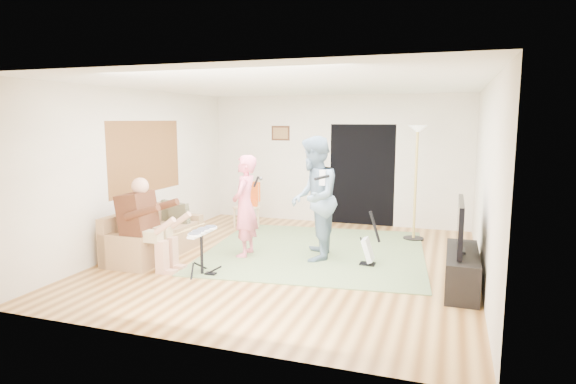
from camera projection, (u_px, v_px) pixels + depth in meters
The scene contains 19 objects.
floor at pixel (292, 261), 7.55m from camera, with size 6.00×6.00×0.00m, color brown.
walls at pixel (292, 175), 7.34m from camera, with size 5.50×6.00×2.70m, color silver, non-canonical shape.
ceiling at pixel (292, 85), 7.14m from camera, with size 6.00×6.00×0.00m, color white.
window_blinds at pixel (146, 157), 8.38m from camera, with size 2.05×2.05×0.00m, color brown.
doorway at pixel (362, 175), 10.01m from camera, with size 2.10×2.10×0.00m, color black.
picture_frame at pixel (281, 133), 10.46m from camera, with size 0.42×0.03×0.32m, color #3F2314.
area_rug at pixel (316, 251), 8.08m from camera, with size 3.53×3.46×0.02m, color #637949.
sofa at pixel (152, 240), 7.86m from camera, with size 0.76×1.85×0.75m.
drummer at pixel (149, 234), 7.08m from camera, with size 0.88×0.49×1.36m.
drum_kit at pixel (202, 255), 6.84m from camera, with size 0.36×0.65×0.67m.
singer at pixel (245, 206), 7.70m from camera, with size 0.60×0.39×1.64m, color #F36983.
microphone at pixel (256, 182), 7.58m from camera, with size 0.06×0.06×0.24m, color black, non-canonical shape.
guitarist at pixel (314, 198), 7.52m from camera, with size 0.95×0.74×1.95m, color #6D89A0.
guitar_held at pixel (326, 177), 7.40m from camera, with size 0.12×0.60×0.26m, color silver, non-canonical shape.
guitar_spare at pixel (368, 250), 7.27m from camera, with size 0.30×0.27×0.84m.
torchiere_lamp at pixel (416, 162), 8.68m from camera, with size 0.37×0.37×2.09m.
dining_chair at pixel (247, 211), 9.82m from camera, with size 0.52×0.54×0.94m.
tv_cabinet at pixel (462, 270), 6.26m from camera, with size 0.40×1.40×0.50m, color black.
television at pixel (460, 225), 6.19m from camera, with size 0.06×1.16×0.64m, color black.
Camera 1 is at (2.30, -6.93, 2.20)m, focal length 30.00 mm.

